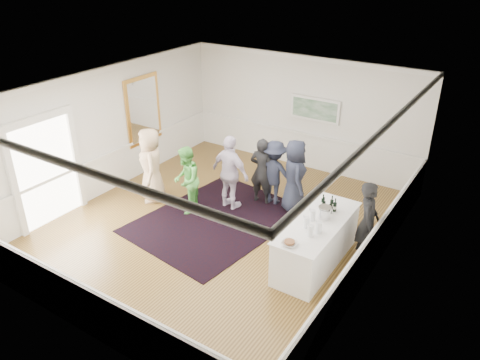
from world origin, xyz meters
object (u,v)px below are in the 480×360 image
Objects in this scene: serving_table at (316,242)px; ice_bucket at (325,213)px; guest_lilac at (230,173)px; guest_green at (186,180)px; bartender at (368,222)px; guest_dark_b at (262,171)px; guest_navy at (294,176)px; nut_bowl at (289,243)px; guest_dark_a at (274,173)px; guest_tan at (151,165)px.

ice_bucket is (0.04, 0.20, 0.60)m from serving_table.
guest_green is at bearing 50.84° from guest_lilac.
bartender is 1.03× the size of guest_dark_b.
bartender is at bearing 40.01° from serving_table.
guest_navy is at bearing 48.41° from bartender.
guest_lilac reaches higher than guest_navy.
guest_green is at bearing 179.13° from ice_bucket.
nut_bowl is (-0.14, -1.20, -0.08)m from ice_bucket.
bartender is 1.07× the size of guest_dark_a.
serving_table is 3.52m from guest_green.
serving_table is 1.14m from nut_bowl.
guest_dark_a is 0.57m from guest_navy.
guest_navy reaches higher than guest_dark_b.
guest_green is 2.15m from guest_dark_a.
bartender reaches higher than guest_dark_b.
guest_lilac reaches higher than serving_table.
guest_lilac is at bearing 142.96° from nut_bowl.
guest_dark_a is 6.31× the size of ice_bucket.
serving_table is at bearing 132.25° from guest_dark_a.
guest_dark_a is at bearing 123.76° from nut_bowl.
guest_navy is (1.33, 0.74, -0.03)m from guest_lilac.
nut_bowl is at bearing 120.72° from guest_dark_b.
guest_navy is at bearing 94.89° from guest_green.
ice_bucket is (1.42, -1.50, 0.19)m from guest_navy.
guest_lilac is 2.85m from ice_bucket.
bartender is at bearing -176.23° from guest_lilac.
serving_table is 1.46× the size of guest_green.
serving_table is 2.63m from guest_dark_a.
nut_bowl is (1.27, -2.71, 0.11)m from guest_navy.
guest_navy is 6.92× the size of ice_bucket.
guest_green is 0.91× the size of guest_navy.
guest_tan is 1.16× the size of guest_dark_a.
guest_dark_b is 5.95× the size of nut_bowl.
guest_tan reaches higher than ice_bucket.
guest_navy is (2.11, 1.45, 0.08)m from guest_green.
guest_lilac is at bearing 164.51° from ice_bucket.
guest_tan is 1.09m from guest_green.
guest_tan reaches higher than guest_green.
guest_dark_a is 3.31m from nut_bowl.
guest_green is at bearing 38.17° from guest_dark_a.
guest_navy is 2.07m from ice_bucket.
guest_tan is 2.01m from guest_lilac.
guest_green reaches higher than ice_bucket.
bartender is 2.40m from guest_navy.
guest_tan reaches higher than serving_table.
guest_lilac reaches higher than guest_dark_a.
guest_dark_b reaches higher than ice_bucket.
guest_tan is 1.15× the size of guest_green.
guest_tan is 3.52m from guest_navy.
guest_green is 1.86m from guest_dark_b.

